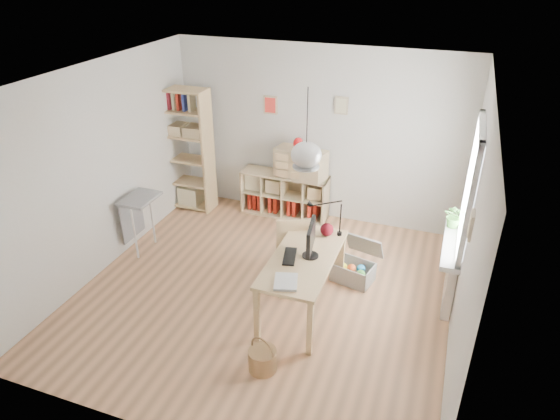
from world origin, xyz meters
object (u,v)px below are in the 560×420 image
(cube_shelf, at_px, (284,197))
(tall_bookshelf, at_px, (186,145))
(storage_chest, at_px, (355,267))
(drawer_chest, at_px, (301,163))
(chair, at_px, (295,252))
(monitor, at_px, (311,239))
(desk, at_px, (303,263))

(cube_shelf, distance_m, tall_bookshelf, 1.77)
(storage_chest, bearing_deg, drawer_chest, 144.69)
(tall_bookshelf, height_order, storage_chest, tall_bookshelf)
(storage_chest, height_order, drawer_chest, drawer_chest)
(chair, distance_m, monitor, 0.67)
(cube_shelf, bearing_deg, drawer_chest, -8.21)
(chair, bearing_deg, cube_shelf, 89.48)
(cube_shelf, distance_m, chair, 2.00)
(chair, relative_size, storage_chest, 1.34)
(chair, bearing_deg, storage_chest, 7.23)
(desk, bearing_deg, cube_shelf, 114.61)
(cube_shelf, height_order, tall_bookshelf, tall_bookshelf)
(monitor, bearing_deg, tall_bookshelf, 135.24)
(cube_shelf, height_order, chair, chair)
(desk, height_order, chair, chair)
(cube_shelf, relative_size, drawer_chest, 1.79)
(cube_shelf, bearing_deg, chair, -66.79)
(desk, bearing_deg, chair, 120.57)
(drawer_chest, bearing_deg, storage_chest, -37.78)
(cube_shelf, height_order, monitor, monitor)
(tall_bookshelf, relative_size, monitor, 4.17)
(storage_chest, height_order, monitor, monitor)
(tall_bookshelf, bearing_deg, desk, -37.01)
(chair, bearing_deg, monitor, -73.87)
(tall_bookshelf, height_order, monitor, tall_bookshelf)
(drawer_chest, bearing_deg, monitor, -58.65)
(storage_chest, bearing_deg, cube_shelf, 149.92)
(cube_shelf, bearing_deg, monitor, -63.57)
(cube_shelf, xyz_separation_m, chair, (0.78, -1.83, 0.22))
(tall_bookshelf, bearing_deg, storage_chest, -20.21)
(chair, height_order, monitor, monitor)
(cube_shelf, relative_size, tall_bookshelf, 0.70)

